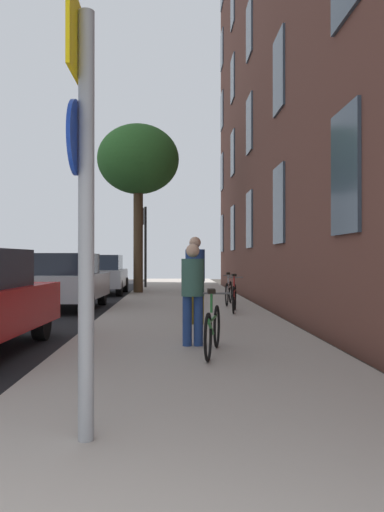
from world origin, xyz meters
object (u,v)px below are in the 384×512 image
(pedestrian_0, at_px, (193,288))
(bicycle_0, at_px, (213,328))
(car_2, at_px, (103,274))
(sign_post, at_px, (83,182))
(bicycle_1, at_px, (234,297))
(bicycle_2, at_px, (229,292))
(tree_near, at_px, (138,161))
(pedestrian_1, at_px, (195,274))
(traffic_light, at_px, (143,232))
(car_1, at_px, (66,281))

(pedestrian_0, bearing_deg, bicycle_0, -69.94)
(car_2, bearing_deg, sign_post, -82.80)
(bicycle_1, xyz_separation_m, bicycle_2, (0.09, 2.07, -0.01))
(sign_post, relative_size, car_2, 0.82)
(sign_post, xyz_separation_m, bicycle_1, (2.24, 9.11, -1.55))
(car_2, bearing_deg, bicycle_2, -54.04)
(car_2, bearing_deg, bicycle_1, -61.87)
(bicycle_2, distance_m, car_2, 7.72)
(tree_near, distance_m, bicycle_1, 9.63)
(sign_post, xyz_separation_m, tree_near, (-0.72, 16.83, 3.39))
(pedestrian_0, distance_m, car_2, 13.70)
(bicycle_2, relative_size, pedestrian_1, 0.92)
(sign_post, distance_m, traffic_light, 20.62)
(bicycle_1, bearing_deg, car_1, 156.86)
(pedestrian_0, bearing_deg, car_1, 115.94)
(bicycle_1, bearing_deg, pedestrian_1, -115.02)
(sign_post, bearing_deg, bicycle_1, 76.18)
(traffic_light, bearing_deg, pedestrian_0, -84.07)
(bicycle_2, bearing_deg, pedestrian_0, -100.73)
(bicycle_0, height_order, car_1, car_1)
(pedestrian_0, distance_m, pedestrian_1, 2.66)
(bicycle_1, relative_size, bicycle_2, 0.99)
(sign_post, bearing_deg, pedestrian_1, 80.43)
(bicycle_0, xyz_separation_m, bicycle_1, (1.00, 5.71, 0.02))
(bicycle_1, bearing_deg, sign_post, -103.82)
(tree_near, xyz_separation_m, car_1, (-1.70, -5.73, -4.60))
(bicycle_0, height_order, bicycle_2, bicycle_2)
(bicycle_2, bearing_deg, bicycle_1, -92.37)
(tree_near, relative_size, car_1, 1.66)
(tree_near, bearing_deg, car_2, 158.26)
(tree_near, relative_size, bicycle_2, 4.09)
(traffic_light, relative_size, pedestrian_1, 2.12)
(sign_post, height_order, bicycle_1, sign_post)
(pedestrian_0, relative_size, pedestrian_1, 0.88)
(pedestrian_1, relative_size, car_1, 0.44)
(traffic_light, bearing_deg, bicycle_1, -75.50)
(traffic_light, distance_m, bicycle_0, 17.46)
(sign_post, height_order, car_2, sign_post)
(bicycle_1, xyz_separation_m, pedestrian_0, (-1.26, -5.01, 0.53))
(sign_post, relative_size, traffic_light, 0.86)
(pedestrian_1, bearing_deg, pedestrian_0, -93.30)
(bicycle_2, xyz_separation_m, car_2, (-4.53, 6.24, 0.35))
(bicycle_1, height_order, bicycle_2, bicycle_1)
(bicycle_1, bearing_deg, traffic_light, 104.50)
(bicycle_2, bearing_deg, pedestrian_1, -105.02)
(sign_post, height_order, tree_near, tree_near)
(bicycle_0, relative_size, pedestrian_1, 0.94)
(bicycle_2, xyz_separation_m, pedestrian_1, (-1.19, -4.43, 0.66))
(bicycle_1, relative_size, car_2, 0.41)
(car_2, bearing_deg, tree_near, -21.74)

